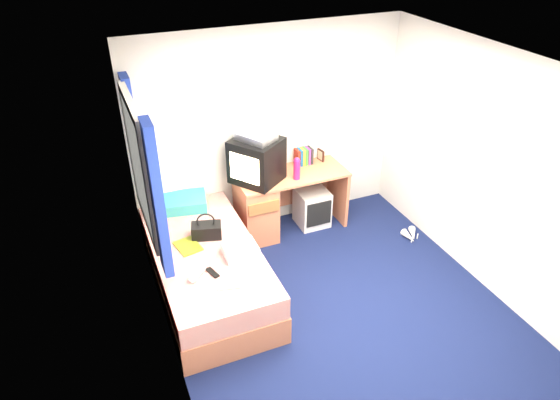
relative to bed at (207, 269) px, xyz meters
name	(u,v)px	position (x,y,z in m)	size (l,w,h in m)	color
ground	(334,304)	(1.10, -0.70, -0.27)	(3.40, 3.40, 0.00)	#0C1438
room_shell	(343,178)	(1.10, -0.70, 1.18)	(3.40, 3.40, 3.40)	white
bed	(207,269)	(0.00, 0.00, 0.00)	(1.01, 2.00, 0.54)	#C77653
pillow	(180,203)	(-0.06, 0.83, 0.34)	(0.58, 0.37, 0.13)	#1B5CB4
desk	(269,203)	(0.97, 0.74, 0.14)	(1.30, 0.55, 0.75)	#C77653
storage_cube	(312,207)	(1.53, 0.71, -0.04)	(0.37, 0.37, 0.46)	silver
crt_tv	(256,160)	(0.83, 0.74, 0.73)	(0.67, 0.68, 0.50)	black
vcr	(256,136)	(0.83, 0.74, 1.02)	(0.40, 0.28, 0.08)	silver
book_row	(304,156)	(1.49, 0.90, 0.58)	(0.20, 0.13, 0.20)	maroon
picture_frame	(321,155)	(1.72, 0.91, 0.55)	(0.02, 0.12, 0.14)	black
pink_water_bottle	(297,170)	(1.26, 0.59, 0.60)	(0.08, 0.08, 0.24)	#CB1C5D
aerosol_can	(282,168)	(1.13, 0.72, 0.58)	(0.06, 0.06, 0.20)	silver
handbag	(206,230)	(0.07, 0.18, 0.35)	(0.33, 0.24, 0.28)	black
towel	(240,250)	(0.29, -0.23, 0.33)	(0.32, 0.26, 0.11)	silver
magazine	(188,246)	(-0.15, 0.08, 0.28)	(0.21, 0.28, 0.01)	#E7F41B
water_bottle	(197,273)	(-0.18, -0.39, 0.31)	(0.07, 0.07, 0.20)	white
colour_swatch_fan	(229,287)	(0.04, -0.65, 0.28)	(0.22, 0.06, 0.01)	yellow
remote_control	(213,273)	(-0.04, -0.40, 0.28)	(0.05, 0.16, 0.02)	black
window_assembly	(143,169)	(-0.45, 0.20, 1.15)	(0.11, 1.42, 1.40)	silver
white_heels	(411,235)	(2.48, -0.05, -0.23)	(0.22, 0.26, 0.09)	silver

